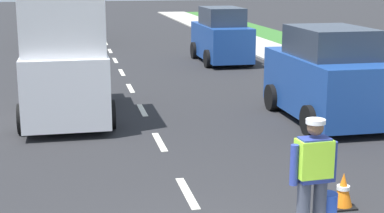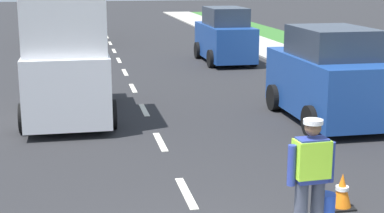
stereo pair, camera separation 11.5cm
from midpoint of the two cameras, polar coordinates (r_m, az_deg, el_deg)
name	(u,v)px [view 2 (the right image)]	position (r m, az deg, el deg)	size (l,w,h in m)	color
ground_plane	(114,50)	(27.37, -7.57, 5.50)	(96.00, 96.00, 0.00)	#28282B
sidewalk_right	(373,90)	(18.72, 17.44, 1.55)	(2.40, 72.00, 0.14)	#B2ADA3
lane_center_line	(108,40)	(31.53, -8.08, 6.47)	(0.14, 46.40, 0.01)	silver
road_worker	(312,173)	(7.92, 12.09, -6.42)	(0.76, 0.40, 1.67)	#383D4C
traffic_cone_near	(342,191)	(9.27, 14.83, -8.01)	(0.36, 0.36, 0.55)	black
delivery_truck	(66,53)	(14.45, -11.98, 5.11)	(2.16, 4.60, 3.54)	silver
car_parked_far	(225,37)	(23.38, 3.37, 6.82)	(1.88, 3.99, 2.19)	#1E4799
car_parked_curbside	(329,78)	(14.40, 13.51, 2.77)	(2.09, 3.99, 2.27)	#1E4799
car_oncoming_second	(74,25)	(30.07, -11.34, 7.84)	(2.06, 4.21, 2.04)	black
car_oncoming_third	(75,17)	(35.67, -11.29, 8.58)	(1.95, 3.95, 1.99)	silver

